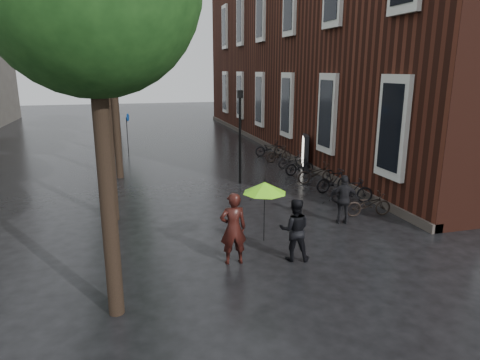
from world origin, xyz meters
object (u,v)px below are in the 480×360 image
object	(u,v)px
person_black	(295,230)
person_burgundy	(233,228)
parked_bicycles	(308,169)
pedestrian_walking	(344,200)
lamp_post	(240,128)
ad_lightbox	(305,152)

from	to	relation	value
person_black	person_burgundy	bearing A→B (deg)	10.07
person_burgundy	parked_bicycles	bearing A→B (deg)	-123.91
parked_bicycles	pedestrian_walking	bearing A→B (deg)	-103.04
parked_bicycles	person_black	bearing A→B (deg)	-116.29
person_black	lamp_post	bearing A→B (deg)	-77.27
person_burgundy	lamp_post	bearing A→B (deg)	-104.98
pedestrian_walking	lamp_post	world-z (taller)	lamp_post
person_black	ad_lightbox	world-z (taller)	ad_lightbox
person_black	pedestrian_walking	bearing A→B (deg)	-122.79
person_burgundy	parked_bicycles	world-z (taller)	person_burgundy
person_burgundy	pedestrian_walking	bearing A→B (deg)	-153.90
parked_bicycles	ad_lightbox	distance (m)	2.14
lamp_post	ad_lightbox	bearing A→B (deg)	26.38
pedestrian_walking	ad_lightbox	size ratio (longest dim) A/B	0.95
parked_bicycles	person_burgundy	bearing A→B (deg)	-125.51
person_black	parked_bicycles	bearing A→B (deg)	-98.47
person_burgundy	parked_bicycles	distance (m)	9.71
ad_lightbox	parked_bicycles	bearing A→B (deg)	-90.51
person_black	ad_lightbox	bearing A→B (deg)	-97.35
person_burgundy	ad_lightbox	distance (m)	11.73
person_black	ad_lightbox	distance (m)	11.14
person_burgundy	pedestrian_walking	distance (m)	4.67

